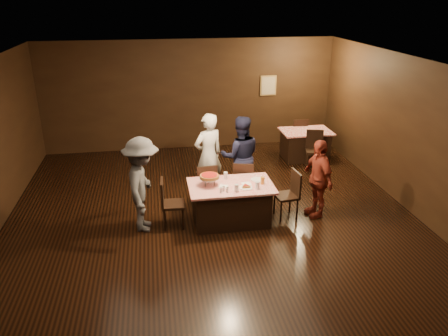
% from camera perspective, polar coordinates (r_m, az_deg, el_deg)
% --- Properties ---
extents(room, '(10.00, 10.04, 3.02)m').
position_cam_1_polar(room, '(7.23, -0.91, 5.84)').
color(room, black).
rests_on(room, ground).
extents(main_table, '(1.60, 1.00, 0.77)m').
position_cam_1_polar(main_table, '(8.40, 0.89, -4.62)').
color(main_table, '#A50C0B').
rests_on(main_table, ground).
extents(back_table, '(1.30, 0.90, 0.77)m').
position_cam_1_polar(back_table, '(11.77, 10.53, 3.03)').
color(back_table, '#B70C0C').
rests_on(back_table, ground).
extents(chair_far_left, '(0.46, 0.46, 0.95)m').
position_cam_1_polar(chair_far_left, '(8.98, -2.47, -2.16)').
color(chair_far_left, black).
rests_on(chair_far_left, ground).
extents(chair_far_right, '(0.51, 0.51, 0.95)m').
position_cam_1_polar(chair_far_right, '(9.10, 2.53, -1.82)').
color(chair_far_right, black).
rests_on(chair_far_right, ground).
extents(chair_end_left, '(0.44, 0.44, 0.95)m').
position_cam_1_polar(chair_end_left, '(8.25, -6.67, -4.59)').
color(chair_end_left, black).
rests_on(chair_end_left, ground).
extents(chair_end_right, '(0.47, 0.47, 0.95)m').
position_cam_1_polar(chair_end_right, '(8.60, 8.13, -3.50)').
color(chair_end_right, black).
rests_on(chair_end_right, ground).
extents(chair_back_near, '(0.51, 0.51, 0.95)m').
position_cam_1_polar(chair_back_near, '(11.12, 11.75, 2.30)').
color(chair_back_near, black).
rests_on(chair_back_near, ground).
extents(chair_back_far, '(0.44, 0.44, 0.95)m').
position_cam_1_polar(chair_back_far, '(12.28, 9.64, 4.34)').
color(chair_back_far, black).
rests_on(chair_back_far, ground).
extents(diner_white_jacket, '(0.79, 0.68, 1.83)m').
position_cam_1_polar(diner_white_jacket, '(9.30, -2.05, 1.68)').
color(diner_white_jacket, silver).
rests_on(diner_white_jacket, ground).
extents(diner_navy_hoodie, '(0.92, 0.74, 1.77)m').
position_cam_1_polar(diner_navy_hoodie, '(9.32, 2.15, 1.52)').
color(diner_navy_hoodie, black).
rests_on(diner_navy_hoodie, ground).
extents(diner_grey_knit, '(0.77, 1.22, 1.79)m').
position_cam_1_polar(diner_grey_knit, '(8.07, -10.62, -2.17)').
color(diner_grey_knit, '#4E4F52').
rests_on(diner_grey_knit, ground).
extents(diner_red_shirt, '(0.54, 0.98, 1.58)m').
position_cam_1_polar(diner_red_shirt, '(8.66, 12.16, -1.33)').
color(diner_red_shirt, maroon).
rests_on(diner_red_shirt, ground).
extents(pizza_stand, '(0.38, 0.38, 0.22)m').
position_cam_1_polar(pizza_stand, '(8.15, -1.92, -1.11)').
color(pizza_stand, black).
rests_on(pizza_stand, main_table).
extents(plate_with_slice, '(0.25, 0.25, 0.06)m').
position_cam_1_polar(plate_with_slice, '(8.11, 2.87, -2.46)').
color(plate_with_slice, white).
rests_on(plate_with_slice, main_table).
extents(plate_empty, '(0.25, 0.25, 0.01)m').
position_cam_1_polar(plate_empty, '(8.47, 4.39, -1.51)').
color(plate_empty, white).
rests_on(plate_empty, main_table).
extents(glass_front_left, '(0.08, 0.08, 0.14)m').
position_cam_1_polar(glass_front_left, '(7.94, 1.65, -2.62)').
color(glass_front_left, silver).
rests_on(glass_front_left, main_table).
extents(glass_front_right, '(0.08, 0.08, 0.14)m').
position_cam_1_polar(glass_front_right, '(8.07, 4.37, -2.27)').
color(glass_front_right, silver).
rests_on(glass_front_right, main_table).
extents(glass_amber, '(0.08, 0.08, 0.14)m').
position_cam_1_polar(glass_amber, '(8.28, 5.06, -1.64)').
color(glass_amber, '#BF7F26').
rests_on(glass_amber, main_table).
extents(glass_back, '(0.08, 0.08, 0.14)m').
position_cam_1_polar(glass_back, '(8.47, 0.21, -0.99)').
color(glass_back, silver).
rests_on(glass_back, main_table).
extents(condiments, '(0.17, 0.10, 0.09)m').
position_cam_1_polar(condiments, '(7.93, -0.01, -2.83)').
color(condiments, silver).
rests_on(condiments, main_table).
extents(napkin_center, '(0.19, 0.19, 0.01)m').
position_cam_1_polar(napkin_center, '(8.29, 2.95, -2.06)').
color(napkin_center, white).
rests_on(napkin_center, main_table).
extents(napkin_left, '(0.21, 0.21, 0.01)m').
position_cam_1_polar(napkin_left, '(8.16, -0.07, -2.42)').
color(napkin_left, white).
rests_on(napkin_left, main_table).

